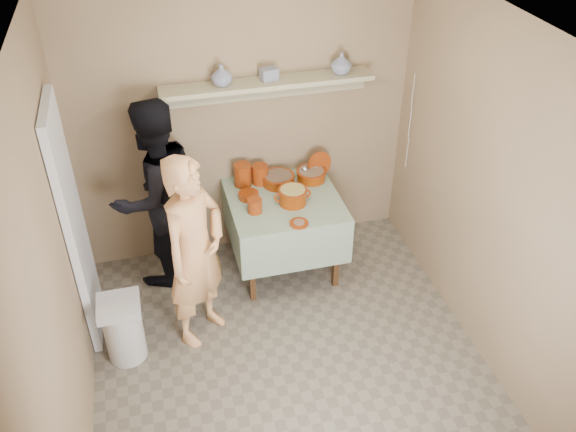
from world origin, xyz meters
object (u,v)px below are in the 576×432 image
object	(u,v)px
person_cook	(195,253)
cazuela_rice	(293,195)
serving_table	(284,209)
trash_bin	(124,329)
person_helper	(156,195)

from	to	relation	value
person_cook	cazuela_rice	distance (m)	1.07
person_cook	serving_table	bearing A→B (deg)	-6.81
person_cook	trash_bin	world-z (taller)	person_cook
person_helper	trash_bin	distance (m)	1.17
person_cook	trash_bin	size ratio (longest dim) A/B	2.95
cazuela_rice	trash_bin	distance (m)	1.77
person_cook	serving_table	xyz separation A→B (m)	(0.86, 0.65, -0.18)
serving_table	trash_bin	size ratio (longest dim) A/B	1.74
serving_table	person_cook	bearing A→B (deg)	-142.88
cazuela_rice	person_helper	bearing A→B (deg)	167.47
person_helper	cazuela_rice	size ratio (longest dim) A/B	5.26
person_helper	cazuela_rice	xyz separation A→B (m)	(1.14, -0.25, -0.02)
serving_table	trash_bin	bearing A→B (deg)	-152.47
person_cook	person_helper	bearing A→B (deg)	61.56
serving_table	trash_bin	xyz separation A→B (m)	(-1.48, -0.77, -0.36)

